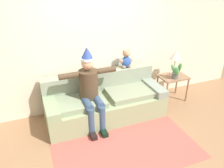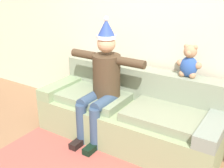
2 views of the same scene
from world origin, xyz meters
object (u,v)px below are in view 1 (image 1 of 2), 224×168
at_px(couch, 104,101).
at_px(side_table, 173,80).
at_px(teddy_bear, 126,60).
at_px(table_lamp, 176,56).
at_px(potted_plant, 176,72).
at_px(person_seated, 90,88).

xyz_separation_m(couch, side_table, (1.60, 0.04, 0.15)).
distance_m(teddy_bear, table_lamp, 1.09).
distance_m(side_table, potted_plant, 0.27).
relative_size(couch, side_table, 3.83).
relative_size(side_table, potted_plant, 1.75).
height_order(couch, potted_plant, potted_plant).
height_order(couch, side_table, couch).
bearing_deg(person_seated, potted_plant, 3.17).
bearing_deg(potted_plant, person_seated, -176.83).
bearing_deg(couch, person_seated, -152.01).
bearing_deg(potted_plant, teddy_bear, 161.01).
bearing_deg(potted_plant, table_lamp, 63.29).
xyz_separation_m(teddy_bear, table_lamp, (1.08, -0.15, -0.02)).
height_order(teddy_bear, side_table, teddy_bear).
distance_m(person_seated, potted_plant, 1.88).
height_order(side_table, table_lamp, table_lamp).
height_order(couch, teddy_bear, teddy_bear).
bearing_deg(side_table, table_lamp, 56.58).
bearing_deg(teddy_bear, person_seated, -153.75).
height_order(teddy_bear, table_lamp, teddy_bear).
bearing_deg(potted_plant, side_table, 69.60).
distance_m(couch, potted_plant, 1.61).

